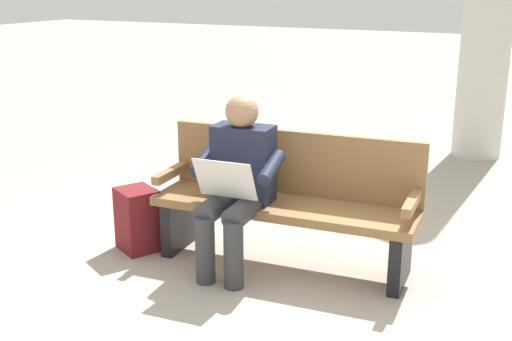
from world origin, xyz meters
The scene contains 4 objects.
ground_plane centered at (0.00, 0.00, 0.00)m, with size 40.00×40.00×0.00m, color #A89E8E.
bench_near centered at (0.01, -0.07, 0.46)m, with size 1.83×0.61×0.90m.
person_seated centered at (0.26, 0.18, 0.63)m, with size 0.59×0.59×1.18m.
backpack centered at (1.05, 0.22, 0.23)m, with size 0.37×0.37×0.46m.
Camera 1 is at (-1.69, 3.81, 1.92)m, focal length 46.01 mm.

